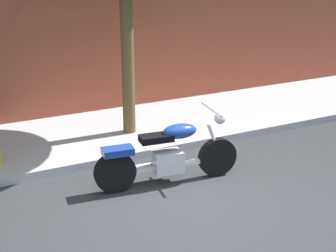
{
  "coord_description": "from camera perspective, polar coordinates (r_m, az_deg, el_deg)",
  "views": [
    {
      "loc": [
        -2.95,
        -5.41,
        3.36
      ],
      "look_at": [
        0.04,
        0.59,
        0.91
      ],
      "focal_mm": 53.11,
      "sensor_mm": 36.0,
      "label": 1
    }
  ],
  "objects": [
    {
      "name": "ground_plane",
      "position": [
        7.02,
        1.85,
        -8.57
      ],
      "size": [
        60.0,
        60.0,
        0.0
      ],
      "primitive_type": "plane",
      "color": "#303335"
    },
    {
      "name": "sidewalk",
      "position": [
        9.31,
        -6.25,
        -0.79
      ],
      "size": [
        23.99,
        2.41,
        0.14
      ],
      "primitive_type": "cube",
      "color": "#ABABAB",
      "rests_on": "ground"
    },
    {
      "name": "motorcycle",
      "position": [
        7.32,
        -0.03,
        -3.34
      ],
      "size": [
        2.22,
        0.7,
        1.11
      ],
      "color": "black",
      "rests_on": "ground"
    }
  ]
}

